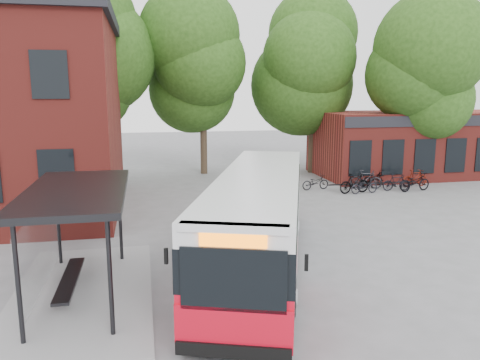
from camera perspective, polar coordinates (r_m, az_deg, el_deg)
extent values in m
plane|color=slate|center=(14.25, 0.50, -10.84)|extent=(100.00, 100.00, 0.00)
imported|color=black|center=(25.71, 9.17, -0.27)|extent=(1.62, 0.75, 0.82)
imported|color=black|center=(25.18, 13.78, -0.40)|extent=(1.82, 0.78, 1.06)
imported|color=black|center=(25.27, 14.91, -0.69)|extent=(1.62, 0.76, 0.82)
imported|color=#25252A|center=(26.62, 15.11, 0.10)|extent=(1.76, 1.16, 1.03)
imported|color=black|center=(27.29, 16.02, 0.21)|extent=(1.90, 1.22, 0.94)
imported|color=black|center=(26.44, 18.51, -0.30)|extent=(1.54, 0.56, 0.91)
imported|color=black|center=(26.65, 20.53, -0.23)|extent=(2.00, 0.99, 1.00)
imported|color=#571409|center=(27.94, 20.55, 0.22)|extent=(1.68, 0.68, 0.98)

